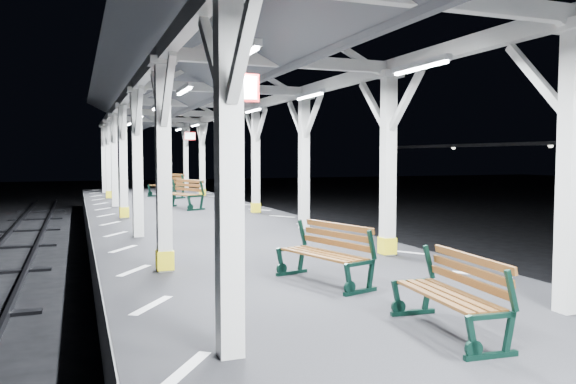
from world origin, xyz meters
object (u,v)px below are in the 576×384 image
bench_mid (328,251)px  bench_far (184,193)px  bench_near (455,292)px  bench_extra (168,185)px

bench_mid → bench_far: bearing=73.6°
bench_near → bench_far: (-0.13, 14.58, 0.10)m
bench_near → bench_mid: 2.56m
bench_mid → bench_extra: (0.37, 17.38, 0.10)m
bench_far → bench_extra: (0.26, 5.35, 0.02)m
bench_far → bench_near: bearing=-111.5°
bench_mid → bench_far: size_ratio=0.85×
bench_near → bench_extra: bench_extra is taller
bench_mid → bench_extra: size_ratio=0.82×
bench_far → bench_extra: size_ratio=0.97×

